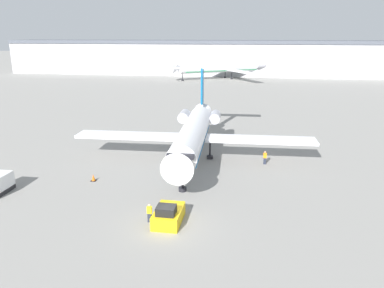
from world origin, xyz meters
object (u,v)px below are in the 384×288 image
(worker_near_tug, at_px, (149,213))
(airplane_main, at_px, (194,132))
(pushback_tug, at_px, (168,215))
(airplane_parked_far_left, at_px, (225,67))
(worker_by_wing, at_px, (265,157))
(traffic_cone_left, at_px, (93,178))

(worker_near_tug, bearing_deg, airplane_main, 86.41)
(airplane_main, xyz_separation_m, pushback_tug, (0.53, -16.31, -2.93))
(worker_near_tug, relative_size, airplane_parked_far_left, 0.05)
(pushback_tug, bearing_deg, worker_near_tug, -171.19)
(airplane_parked_far_left, bearing_deg, airplane_main, -87.91)
(pushback_tug, distance_m, airplane_parked_far_left, 106.06)
(pushback_tug, distance_m, worker_by_wing, 18.18)
(worker_by_wing, xyz_separation_m, traffic_cone_left, (-18.30, -8.54, -0.51))
(worker_near_tug, distance_m, airplane_parked_far_left, 106.25)
(airplane_main, height_order, airplane_parked_far_left, airplane_parked_far_left)
(airplane_main, xyz_separation_m, worker_near_tug, (-1.04, -16.55, -2.74))
(worker_near_tug, height_order, traffic_cone_left, worker_near_tug)
(airplane_main, xyz_separation_m, traffic_cone_left, (-9.52, -8.66, -3.26))
(airplane_parked_far_left, bearing_deg, traffic_cone_left, -93.63)
(traffic_cone_left, bearing_deg, airplane_main, 42.29)
(worker_near_tug, relative_size, traffic_cone_left, 2.31)
(worker_by_wing, xyz_separation_m, airplane_parked_far_left, (-12.06, 89.74, 3.24))
(pushback_tug, bearing_deg, airplane_main, 91.85)
(worker_near_tug, height_order, worker_by_wing, worker_near_tug)
(worker_by_wing, relative_size, airplane_parked_far_left, 0.05)
(worker_near_tug, distance_m, traffic_cone_left, 11.60)
(pushback_tug, bearing_deg, airplane_parked_far_left, 92.06)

